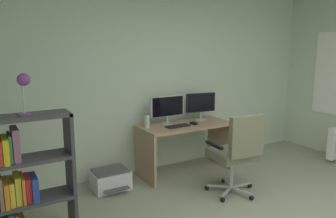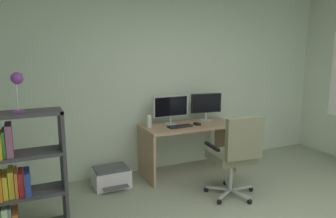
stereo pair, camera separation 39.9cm
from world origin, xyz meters
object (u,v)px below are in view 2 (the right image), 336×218
at_px(monitor_main, 171,107).
at_px(desktop_speaker, 149,121).
at_px(monitor_secondary, 206,104).
at_px(bookshelf, 17,179).
at_px(desk_lamp, 17,83).
at_px(office_chair, 236,152).
at_px(keyboard, 180,126).
at_px(desk, 189,138).
at_px(printer, 111,177).
at_px(computer_mouse, 197,124).

bearing_deg(monitor_main, desktop_speaker, -172.21).
xyz_separation_m(monitor_secondary, bookshelf, (-2.58, -0.83, -0.39)).
height_order(monitor_secondary, desk_lamp, desk_lamp).
bearing_deg(office_chair, desktop_speaker, 123.84).
distance_m(monitor_secondary, desk_lamp, 2.69).
relative_size(monitor_main, keyboard, 1.55).
bearing_deg(desktop_speaker, desk, -6.50).
height_order(monitor_secondary, desktop_speaker, monitor_secondary).
relative_size(monitor_main, bookshelf, 0.44).
distance_m(monitor_main, desk_lamp, 2.16).
bearing_deg(desk_lamp, desktop_speaker, 26.28).
distance_m(monitor_secondary, printer, 1.71).
bearing_deg(computer_mouse, desktop_speaker, 157.24).
xyz_separation_m(monitor_secondary, desk_lamp, (-2.51, -0.83, 0.51)).
bearing_deg(desktop_speaker, computer_mouse, -13.43).
relative_size(office_chair, desk_lamp, 2.82).
height_order(monitor_secondary, printer, monitor_secondary).
height_order(monitor_main, office_chair, monitor_main).
bearing_deg(monitor_secondary, computer_mouse, -142.58).
bearing_deg(desk_lamp, monitor_main, 23.24).
distance_m(monitor_secondary, office_chair, 1.16).
relative_size(monitor_secondary, computer_mouse, 4.69).
relative_size(monitor_main, desk_lamp, 1.45).
height_order(keyboard, desk_lamp, desk_lamp).
height_order(desktop_speaker, office_chair, office_chair).
height_order(office_chair, printer, office_chair).
relative_size(keyboard, office_chair, 0.33).
bearing_deg(desk, computer_mouse, -48.50).
bearing_deg(office_chair, keyboard, 108.95).
relative_size(desk, printer, 2.93).
relative_size(office_chair, bookshelf, 0.85).
bearing_deg(monitor_main, desk, -26.10).
bearing_deg(monitor_secondary, keyboard, -159.01).
bearing_deg(desktop_speaker, office_chair, -56.16).
height_order(keyboard, desktop_speaker, desktop_speaker).
bearing_deg(bookshelf, monitor_secondary, 17.78).
xyz_separation_m(computer_mouse, printer, (-1.22, 0.10, -0.61)).
height_order(desk, printer, desk).
height_order(monitor_main, bookshelf, bookshelf).
relative_size(desk, computer_mouse, 13.34).
distance_m(desk, desk_lamp, 2.46).
height_order(monitor_secondary, bookshelf, bookshelf).
xyz_separation_m(desk, office_chair, (0.11, -0.96, 0.05)).
xyz_separation_m(office_chair, desk_lamp, (-2.27, 0.24, 0.89)).
bearing_deg(printer, desk, -0.55).
bearing_deg(keyboard, desk_lamp, -163.92).
distance_m(office_chair, bookshelf, 2.35).
distance_m(monitor_main, desktop_speaker, 0.38).
height_order(monitor_main, desk_lamp, desk_lamp).
distance_m(computer_mouse, bookshelf, 2.40).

